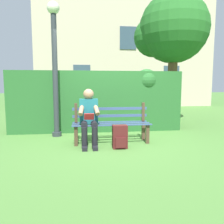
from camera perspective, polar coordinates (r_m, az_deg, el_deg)
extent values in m
plane|color=#477533|center=(4.99, -0.15, -7.63)|extent=(60.00, 60.00, 0.00)
cube|color=#4C3828|center=(4.93, 8.80, -5.43)|extent=(0.07, 0.07, 0.41)
cube|color=#4C3828|center=(4.74, -8.96, -5.94)|extent=(0.07, 0.07, 0.41)
cube|color=#4C3828|center=(5.24, 7.79, -4.68)|extent=(0.07, 0.07, 0.41)
cube|color=#4C3828|center=(5.06, -8.88, -5.12)|extent=(0.07, 0.07, 0.41)
cube|color=#384C7A|center=(5.11, -0.47, -2.48)|extent=(1.66, 0.06, 0.02)
cube|color=#384C7A|center=(4.90, -0.15, -2.88)|extent=(1.66, 0.06, 0.02)
cube|color=#384C7A|center=(4.69, 0.18, -3.32)|extent=(1.66, 0.06, 0.02)
cube|color=#4C3828|center=(5.21, 7.75, 0.08)|extent=(0.06, 0.06, 0.42)
cube|color=#4C3828|center=(5.03, -8.96, -0.19)|extent=(0.06, 0.06, 0.42)
cube|color=#384C7A|center=(5.08, -0.45, -0.95)|extent=(1.66, 0.02, 0.06)
cube|color=#384C7A|center=(5.06, -0.45, 0.84)|extent=(1.66, 0.02, 0.06)
cube|color=#1E6672|center=(4.84, -5.83, 0.20)|extent=(0.38, 0.22, 0.52)
sphere|color=#A57A5B|center=(4.79, -5.87, 4.44)|extent=(0.22, 0.22, 0.22)
cylinder|color=black|center=(4.67, -4.48, -3.01)|extent=(0.13, 0.42, 0.13)
cylinder|color=black|center=(4.67, -6.94, -3.05)|extent=(0.13, 0.42, 0.13)
cylinder|color=black|center=(4.51, -4.31, -6.39)|extent=(0.12, 0.12, 0.43)
cylinder|color=black|center=(4.51, -6.86, -6.44)|extent=(0.12, 0.12, 0.43)
cube|color=black|center=(4.48, -4.23, -8.86)|extent=(0.10, 0.24, 0.07)
cube|color=black|center=(4.47, -6.81, -8.91)|extent=(0.10, 0.24, 0.07)
cylinder|color=#A57A5B|center=(4.70, -3.95, 0.77)|extent=(0.14, 0.32, 0.26)
cylinder|color=#A57A5B|center=(4.69, -7.61, 0.71)|extent=(0.14, 0.32, 0.26)
cube|color=#B22626|center=(4.59, -5.71, -1.14)|extent=(0.20, 0.07, 0.13)
cube|color=#265B28|center=(6.24, -3.88, 2.72)|extent=(4.52, 0.68, 1.60)
sphere|color=#265B28|center=(6.35, 8.56, 7.78)|extent=(0.61, 0.61, 0.61)
sphere|color=#265B28|center=(6.32, -14.32, 6.93)|extent=(0.55, 0.55, 0.55)
cylinder|color=brown|center=(7.78, 14.73, 6.36)|extent=(0.30, 0.30, 2.42)
sphere|color=#236023|center=(7.98, 15.15, 19.48)|extent=(2.19, 2.19, 2.19)
sphere|color=#236023|center=(8.05, 10.37, 17.89)|extent=(1.31, 1.31, 1.31)
cube|color=#BCAD93|center=(14.46, 2.64, 13.86)|extent=(9.98, 3.29, 6.02)
cube|color=#334756|center=(13.45, 14.55, 8.51)|extent=(0.90, 0.04, 1.20)
cube|color=#334756|center=(12.47, -7.49, 8.82)|extent=(0.90, 0.04, 1.20)
cube|color=#334756|center=(12.96, 4.03, 17.91)|extent=(0.90, 0.04, 1.20)
cube|color=#4C1919|center=(4.51, 1.96, -6.18)|extent=(0.29, 0.17, 0.46)
cube|color=#4C1919|center=(4.44, 2.18, -7.64)|extent=(0.20, 0.04, 0.20)
cylinder|color=#4C1919|center=(4.62, 2.81, -5.59)|extent=(0.04, 0.04, 0.27)
cylinder|color=#4C1919|center=(4.59, 0.68, -5.66)|extent=(0.04, 0.04, 0.27)
cylinder|color=#2D3338|center=(5.76, -13.55, -5.34)|extent=(0.23, 0.23, 0.10)
cylinder|color=#2D3338|center=(5.63, -13.95, 8.59)|extent=(0.13, 0.13, 2.87)
sphere|color=silver|center=(5.89, -14.42, 23.84)|extent=(0.29, 0.29, 0.29)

